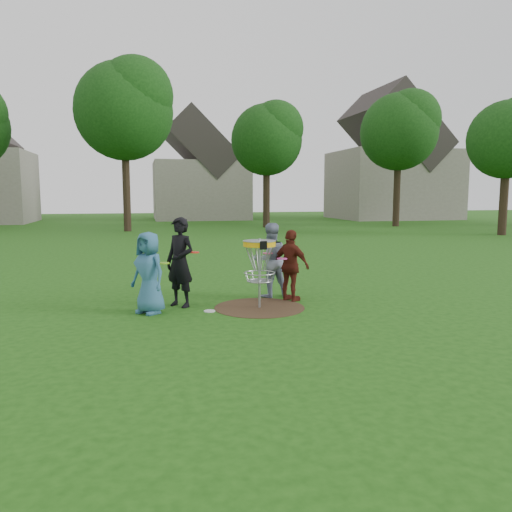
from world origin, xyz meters
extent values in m
plane|color=#19470F|center=(0.00, 0.00, 0.00)|extent=(100.00, 100.00, 0.00)
cylinder|color=#47331E|center=(0.00, 0.00, 0.00)|extent=(1.80, 1.80, 0.01)
imported|color=#306184|center=(-2.14, 0.04, 0.77)|extent=(0.87, 0.89, 1.55)
imported|color=black|center=(-1.51, 0.47, 0.90)|extent=(0.76, 0.77, 1.79)
imported|color=#7F89A3|center=(0.48, 1.00, 0.81)|extent=(0.88, 0.74, 1.62)
imported|color=#561D13|center=(0.80, 0.48, 0.75)|extent=(0.82, 0.93, 1.51)
cylinder|color=silver|center=(-1.01, -0.10, 0.01)|extent=(0.22, 0.22, 0.02)
cylinder|color=#9EA0A5|center=(0.00, 0.00, 0.69)|extent=(0.05, 0.05, 1.38)
cylinder|color=#FCB10D|center=(0.00, 0.00, 1.28)|extent=(0.64, 0.64, 0.10)
cylinder|color=#9EA0A5|center=(0.00, 0.00, 1.34)|extent=(0.66, 0.66, 0.01)
cube|color=black|center=(0.00, -0.33, 1.28)|extent=(0.14, 0.02, 0.16)
torus|color=#9EA0A5|center=(0.00, 0.00, 0.70)|extent=(0.62, 0.62, 0.02)
torus|color=#9EA0A5|center=(0.00, 0.00, 0.54)|extent=(0.50, 0.50, 0.02)
cylinder|color=#9EA0A5|center=(0.00, 0.00, 0.53)|extent=(0.44, 0.44, 0.01)
cylinder|color=#85CA16|center=(-1.86, 0.03, 0.95)|extent=(0.22, 0.22, 0.02)
cylinder|color=red|center=(-1.25, 0.39, 1.10)|extent=(0.22, 0.22, 0.02)
cylinder|color=#DF3A78|center=(0.36, 0.74, 1.00)|extent=(0.22, 0.22, 0.02)
cylinder|color=#F941AE|center=(0.56, 0.33, 0.93)|extent=(0.22, 0.22, 0.02)
cylinder|color=#38281C|center=(-3.00, 21.50, 2.31)|extent=(0.46, 0.46, 4.62)
sphere|color=#164211|center=(-3.00, 21.50, 7.04)|extent=(5.72, 5.72, 5.72)
cylinder|color=#38281C|center=(6.00, 23.00, 1.89)|extent=(0.46, 0.46, 3.78)
sphere|color=#164211|center=(6.00, 23.00, 5.76)|extent=(4.68, 4.68, 4.68)
cylinder|color=#38281C|center=(15.00, 22.00, 2.10)|extent=(0.46, 0.46, 4.20)
sphere|color=#164211|center=(15.00, 22.00, 6.40)|extent=(5.20, 5.20, 5.20)
cylinder|color=#38281C|center=(17.00, 14.00, 1.68)|extent=(0.46, 0.46, 3.36)
sphere|color=#164211|center=(17.00, 14.00, 5.12)|extent=(4.16, 4.16, 4.16)
cube|color=gray|center=(3.00, 35.00, 2.50)|extent=(8.00, 7.00, 5.00)
cube|color=#2D2826|center=(3.00, 35.00, 6.44)|extent=(6.11, 7.14, 6.11)
cube|color=gray|center=(20.00, 32.00, 3.00)|extent=(10.00, 8.00, 6.00)
cube|color=#2D2826|center=(20.00, 32.00, 7.80)|extent=(7.64, 8.16, 7.64)
camera|label=1|loc=(-2.27, -9.45, 2.26)|focal=35.00mm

